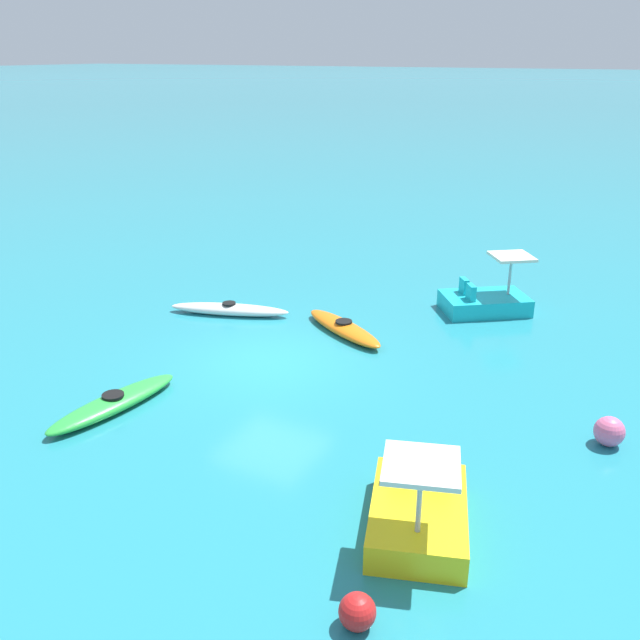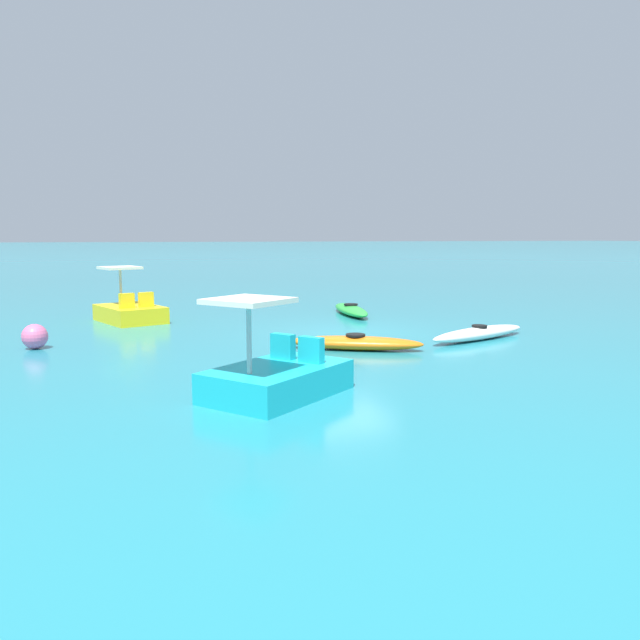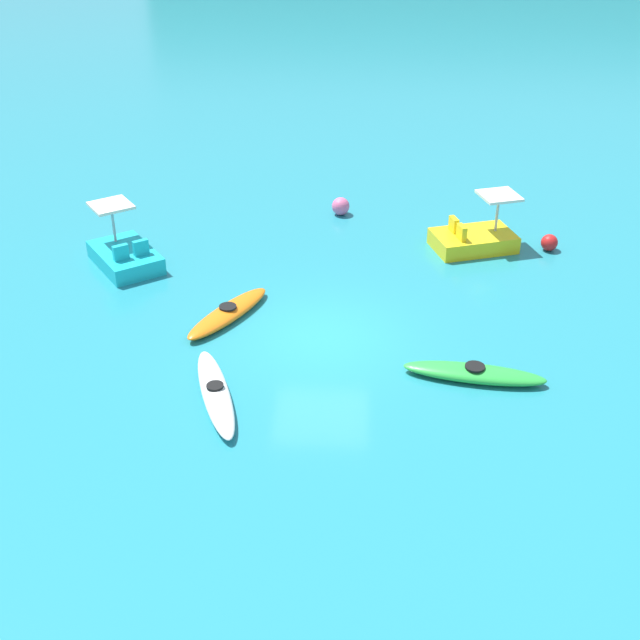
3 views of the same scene
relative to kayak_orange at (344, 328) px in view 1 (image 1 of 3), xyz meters
The scene contains 8 objects.
ground_plane 2.61m from the kayak_orange, 17.77° to the right, with size 600.00×600.00×0.00m, color teal.
kayak_orange is the anchor object (origin of this frame).
kayak_green 6.58m from the kayak_orange, 21.95° to the right, with size 3.35×1.18×0.37m.
kayak_white 3.57m from the kayak_orange, 85.81° to the right, with size 1.70×3.51×0.37m.
pedal_boat_cyan 4.52m from the kayak_orange, 140.02° to the left, with size 2.63×2.82×1.68m.
pedal_boat_yellow 8.24m from the kayak_orange, 34.29° to the left, with size 2.75×2.17×1.68m.
buoy_red 10.19m from the kayak_orange, 27.04° to the left, with size 0.51×0.51×0.51m, color red.
buoy_pink 7.51m from the kayak_orange, 69.09° to the left, with size 0.59×0.59×0.59m, color pink.
Camera 1 is at (13.06, 8.29, 7.15)m, focal length 38.74 mm.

